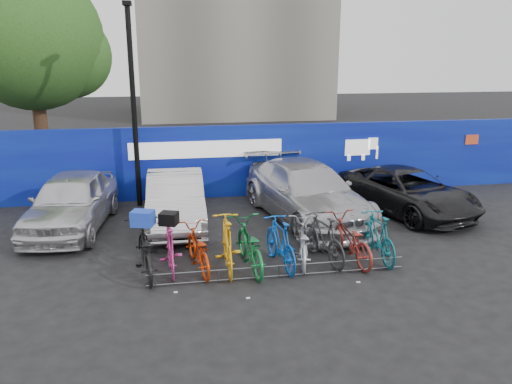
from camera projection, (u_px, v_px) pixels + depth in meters
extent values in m
plane|color=black|center=(273.00, 267.00, 11.27)|extent=(100.00, 100.00, 0.00)
cube|color=#090B87|center=(237.00, 161.00, 16.65)|extent=(22.00, 0.15, 2.40)
cube|color=white|center=(207.00, 149.00, 16.27)|extent=(5.00, 0.02, 0.55)
cube|color=white|center=(358.00, 147.00, 17.16)|extent=(1.20, 0.02, 0.90)
cube|color=#CB4623|center=(472.00, 140.00, 17.84)|extent=(0.50, 0.02, 0.35)
cylinder|color=#382314|center=(41.00, 126.00, 19.07)|extent=(0.50, 0.50, 4.00)
sphere|color=#204D18|center=(31.00, 39.00, 18.22)|extent=(5.20, 5.20, 5.20)
sphere|color=#204D18|center=(69.00, 56.00, 18.87)|extent=(3.20, 3.20, 3.20)
cylinder|color=black|center=(134.00, 111.00, 15.07)|extent=(0.16, 0.16, 6.00)
cube|color=black|center=(127.00, 3.00, 14.26)|extent=(0.25, 0.50, 0.12)
cylinder|color=#595B60|center=(279.00, 266.00, 10.63)|extent=(5.60, 0.03, 0.03)
cylinder|color=#595B60|center=(279.00, 276.00, 10.69)|extent=(5.60, 0.03, 0.03)
cylinder|color=#595B60|center=(155.00, 281.00, 10.23)|extent=(0.03, 0.03, 0.28)
cylinder|color=#595B60|center=(219.00, 276.00, 10.45)|extent=(0.03, 0.03, 0.28)
cylinder|color=#595B60|center=(279.00, 272.00, 10.66)|extent=(0.03, 0.03, 0.28)
cylinder|color=#595B60|center=(337.00, 268.00, 10.88)|extent=(0.03, 0.03, 0.28)
cylinder|color=#595B60|center=(393.00, 263.00, 11.10)|extent=(0.03, 0.03, 0.28)
imported|color=silver|center=(71.00, 201.00, 13.56)|extent=(2.35, 4.75, 1.56)
imported|color=silver|center=(176.00, 199.00, 13.93)|extent=(1.59, 4.42, 1.45)
imported|color=#B7B6BB|center=(306.00, 192.00, 14.39)|extent=(3.26, 5.88, 1.61)
imported|color=black|center=(406.00, 191.00, 15.04)|extent=(3.52, 5.18, 1.32)
imported|color=black|center=(145.00, 250.00, 10.78)|extent=(1.01, 2.19, 1.11)
imported|color=#BE2F7B|center=(170.00, 248.00, 10.93)|extent=(0.61, 1.82, 1.08)
imported|color=#B22D08|center=(198.00, 249.00, 10.98)|extent=(0.98, 1.99, 1.00)
imported|color=#EFAA15|center=(227.00, 243.00, 10.99)|extent=(0.64, 2.05, 1.22)
imported|color=#126931|center=(249.00, 245.00, 11.04)|extent=(0.92, 2.15, 1.10)
imported|color=blue|center=(280.00, 243.00, 11.15)|extent=(0.77, 1.94, 1.13)
imported|color=#AEB2B6|center=(303.00, 242.00, 11.40)|extent=(1.05, 1.96, 0.98)
imported|color=#2A2A2D|center=(323.00, 238.00, 11.42)|extent=(0.93, 1.96, 1.14)
imported|color=maroon|center=(349.00, 239.00, 11.47)|extent=(0.98, 2.11, 1.07)
imported|color=#116372|center=(378.00, 237.00, 11.54)|extent=(0.56, 1.88, 1.12)
cube|color=blue|center=(143.00, 218.00, 10.59)|extent=(0.54, 0.47, 0.33)
cube|color=black|center=(169.00, 218.00, 10.75)|extent=(0.46, 0.44, 0.27)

